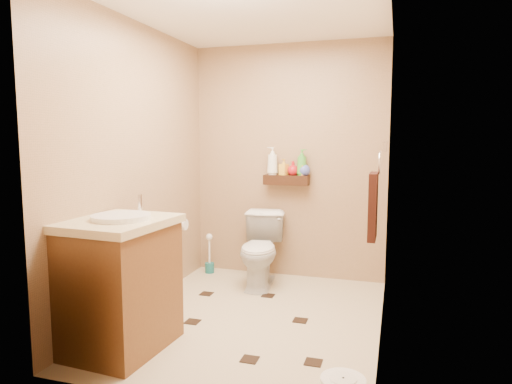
% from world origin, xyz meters
% --- Properties ---
extents(ground, '(2.50, 2.50, 0.00)m').
position_xyz_m(ground, '(0.00, 0.00, 0.00)').
color(ground, '#C9AE93').
rests_on(ground, ground).
extents(wall_back, '(2.00, 0.04, 2.40)m').
position_xyz_m(wall_back, '(0.00, 1.25, 1.20)').
color(wall_back, '#A5805E').
rests_on(wall_back, ground).
extents(wall_front, '(2.00, 0.04, 2.40)m').
position_xyz_m(wall_front, '(0.00, -1.25, 1.20)').
color(wall_front, '#A5805E').
rests_on(wall_front, ground).
extents(wall_left, '(0.04, 2.50, 2.40)m').
position_xyz_m(wall_left, '(-1.00, 0.00, 1.20)').
color(wall_left, '#A5805E').
rests_on(wall_left, ground).
extents(wall_right, '(0.04, 2.50, 2.40)m').
position_xyz_m(wall_right, '(1.00, 0.00, 1.20)').
color(wall_right, '#A5805E').
rests_on(wall_right, ground).
extents(ceiling, '(2.00, 2.50, 0.02)m').
position_xyz_m(ceiling, '(0.00, 0.00, 2.40)').
color(ceiling, white).
rests_on(ceiling, wall_back).
extents(wall_shelf, '(0.46, 0.14, 0.10)m').
position_xyz_m(wall_shelf, '(0.00, 1.17, 1.02)').
color(wall_shelf, '#391C0F').
rests_on(wall_shelf, wall_back).
extents(floor_accents, '(1.29, 1.32, 0.01)m').
position_xyz_m(floor_accents, '(0.03, -0.06, 0.00)').
color(floor_accents, black).
rests_on(floor_accents, ground).
extents(toilet, '(0.49, 0.74, 0.71)m').
position_xyz_m(toilet, '(-0.17, 0.83, 0.36)').
color(toilet, white).
rests_on(toilet, ground).
extents(vanity, '(0.66, 0.78, 1.05)m').
position_xyz_m(vanity, '(-0.70, -0.75, 0.47)').
color(vanity, brown).
rests_on(vanity, ground).
extents(bathroom_scale, '(0.33, 0.33, 0.05)m').
position_xyz_m(bathroom_scale, '(0.82, -0.81, 0.03)').
color(bathroom_scale, white).
rests_on(bathroom_scale, ground).
extents(toilet_brush, '(0.10, 0.10, 0.43)m').
position_xyz_m(toilet_brush, '(-0.82, 1.07, 0.15)').
color(toilet_brush, '#1A686A').
rests_on(toilet_brush, ground).
extents(towel_ring, '(0.12, 0.30, 0.76)m').
position_xyz_m(towel_ring, '(0.91, 0.25, 0.95)').
color(towel_ring, silver).
rests_on(towel_ring, wall_right).
extents(toilet_paper, '(0.12, 0.11, 0.12)m').
position_xyz_m(toilet_paper, '(-0.94, 0.65, 0.60)').
color(toilet_paper, white).
rests_on(toilet_paper, wall_left).
extents(bottle_a, '(0.14, 0.14, 0.29)m').
position_xyz_m(bottle_a, '(-0.15, 1.17, 1.21)').
color(bottle_a, white).
rests_on(bottle_a, wall_shelf).
extents(bottle_b, '(0.10, 0.10, 0.17)m').
position_xyz_m(bottle_b, '(-0.03, 1.17, 1.15)').
color(bottle_b, yellow).
rests_on(bottle_b, wall_shelf).
extents(bottle_c, '(0.13, 0.13, 0.14)m').
position_xyz_m(bottle_c, '(0.07, 1.17, 1.14)').
color(bottle_c, red).
rests_on(bottle_c, wall_shelf).
extents(bottle_d, '(0.12, 0.12, 0.27)m').
position_xyz_m(bottle_d, '(0.16, 1.17, 1.20)').
color(bottle_d, green).
rests_on(bottle_d, wall_shelf).
extents(bottle_e, '(0.10, 0.10, 0.16)m').
position_xyz_m(bottle_e, '(0.17, 1.17, 1.15)').
color(bottle_e, '#F49D51').
rests_on(bottle_e, wall_shelf).
extents(bottle_f, '(0.13, 0.13, 0.16)m').
position_xyz_m(bottle_f, '(0.18, 1.17, 1.15)').
color(bottle_f, '#4D5EC1').
rests_on(bottle_f, wall_shelf).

